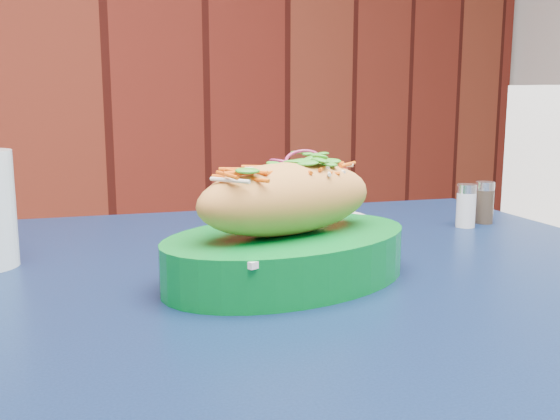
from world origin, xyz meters
TOP-DOWN VIEW (x-y plane):
  - cafe_table at (-0.45, 1.41)m, footprint 1.05×1.05m
  - banh_mi_basket at (-0.50, 1.41)m, footprint 0.27×0.18m
  - salad_plate at (-0.32, 1.60)m, footprint 0.20×0.20m
  - salt_shaker at (-0.14, 1.45)m, footprint 0.03×0.03m
  - pepper_shaker at (-0.09, 1.45)m, footprint 0.03×0.03m

SIDE VIEW (x-z plane):
  - cafe_table at x=-0.45m, z-range 0.29..1.04m
  - salt_shaker at x=-0.14m, z-range 0.75..0.81m
  - pepper_shaker at x=-0.09m, z-range 0.75..0.81m
  - salad_plate at x=-0.32m, z-range 0.74..0.84m
  - banh_mi_basket at x=-0.50m, z-range 0.73..0.86m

